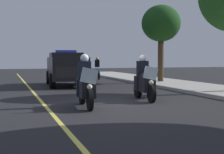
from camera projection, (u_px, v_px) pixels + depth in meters
ground_plane at (115, 103)px, 11.51m from camera, size 80.00×80.00×0.00m
curb_strip at (215, 96)px, 12.82m from camera, size 48.00×0.24×0.15m
lane_stripe_center at (45, 106)px, 10.74m from camera, size 48.00×0.12×0.01m
police_motorcycle_lead_left at (86, 86)px, 10.45m from camera, size 2.14×0.61×1.72m
police_motorcycle_lead_right at (144, 82)px, 12.24m from camera, size 2.14×0.61×1.72m
police_suv at (66, 67)px, 18.70m from camera, size 5.02×2.35×2.05m
cyclist_background at (97, 68)px, 24.36m from camera, size 1.76×0.34×1.69m
tree_far_back at (161, 24)px, 20.89m from camera, size 2.51×2.51×4.91m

